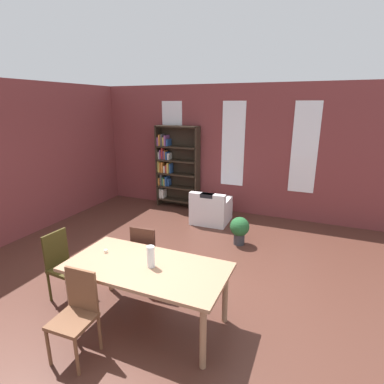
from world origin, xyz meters
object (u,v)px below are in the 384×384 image
Objects in this scene: potted_plant_by_shelf at (240,229)px; vase_on_table at (151,257)px; bookshelf_tall at (174,166)px; dining_chair_head_left at (63,263)px; dining_chair_near_left at (77,312)px; dining_chair_far_left at (147,253)px; armchair_white at (211,210)px; dining_table at (147,272)px.

vase_on_table is at bearing -99.31° from potted_plant_by_shelf.
bookshelf_tall reaches higher than potted_plant_by_shelf.
vase_on_table is 0.27× the size of dining_chair_head_left.
bookshelf_tall is (-0.32, 4.14, 0.56)m from dining_chair_head_left.
bookshelf_tall is (-1.22, 4.85, 0.56)m from dining_chair_near_left.
dining_chair_far_left and dining_chair_near_left have the same top height.
dining_chair_far_left is at bearing -116.18° from potted_plant_by_shelf.
potted_plant_by_shelf is at bearing 80.69° from vase_on_table.
bookshelf_tall is 2.53× the size of armchair_white.
potted_plant_by_shelf is at bearing 79.28° from dining_table.
potted_plant_by_shelf is (0.42, 2.56, -0.59)m from vase_on_table.
vase_on_table is at bearing -67.41° from bookshelf_tall.
dining_chair_head_left is at bearing -125.45° from potted_plant_by_shelf.
vase_on_table is 1.46m from dining_chair_head_left.
vase_on_table reaches higher than dining_table.
vase_on_table is (0.06, 0.00, 0.21)m from dining_table.
dining_chair_head_left reaches higher than dining_table.
potted_plant_by_shelf is at bearing -36.47° from bookshelf_tall.
dining_chair_far_left is 3.70m from bookshelf_tall.
vase_on_table reaches higher than potted_plant_by_shelf.
bookshelf_tall is at bearing 150.28° from armchair_white.
vase_on_table is at bearing 0.00° from dining_table.
dining_chair_head_left is 1.74× the size of potted_plant_by_shelf.
dining_chair_far_left is 1.00× the size of dining_chair_head_left.
vase_on_table is 0.48× the size of potted_plant_by_shelf.
armchair_white is (-0.47, 3.43, -0.63)m from vase_on_table.
dining_table is 7.37× the size of vase_on_table.
vase_on_table is 4.49m from bookshelf_tall.
armchair_white is (1.26, -0.72, -0.79)m from bookshelf_tall.
potted_plant_by_shelf is (1.82, 2.56, -0.19)m from dining_chair_head_left.
dining_chair_near_left reaches higher than armchair_white.
dining_chair_head_left is at bearing 179.79° from dining_table.
dining_chair_head_left is at bearing -105.21° from armchair_white.
potted_plant_by_shelf is at bearing 74.25° from dining_chair_near_left.
vase_on_table is 0.32× the size of armchair_white.
dining_table is 2.63m from potted_plant_by_shelf.
dining_chair_far_left is (-0.43, 0.70, -0.18)m from dining_table.
dining_chair_near_left is 4.14m from armchair_white.
dining_chair_far_left is 1.00× the size of dining_chair_near_left.
bookshelf_tall is 2.77m from potted_plant_by_shelf.
armchair_white is (0.93, 3.42, -0.23)m from dining_chair_head_left.
dining_chair_far_left reaches higher than armchair_white.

